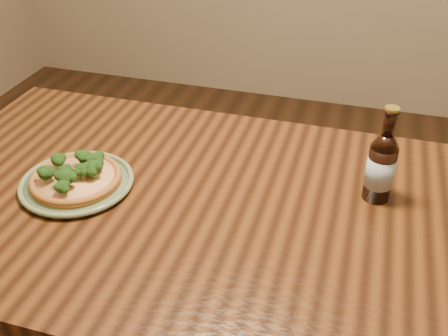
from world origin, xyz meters
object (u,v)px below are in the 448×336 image
(plate, at_px, (77,183))
(pizza, at_px, (76,177))
(table, at_px, (218,233))
(beer_bottle, at_px, (381,166))

(plate, height_order, pizza, pizza)
(pizza, bearing_deg, plate, 133.64)
(table, distance_m, plate, 0.37)
(table, height_order, beer_bottle, beer_bottle)
(plate, distance_m, pizza, 0.02)
(pizza, height_order, beer_bottle, beer_bottle)
(table, relative_size, pizza, 7.11)
(table, xyz_separation_m, pizza, (-0.36, -0.03, 0.12))
(plate, relative_size, beer_bottle, 1.16)
(table, bearing_deg, beer_bottle, 20.39)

